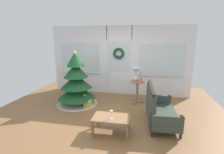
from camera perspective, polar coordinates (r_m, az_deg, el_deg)
name	(u,v)px	position (r m, az deg, el deg)	size (l,w,h in m)	color
ground_plane	(106,117)	(4.78, -1.98, -13.23)	(6.76, 6.76, 0.00)	brown
back_wall_with_door	(119,60)	(6.38, 2.36, 5.58)	(5.20, 0.19, 2.55)	white
christmas_tree	(76,84)	(5.57, -11.89, -2.33)	(1.32, 1.32, 1.77)	#4C331E
settee_sofa	(158,109)	(4.46, 15.21, -10.42)	(0.81, 1.44, 0.96)	black
side_table	(137,88)	(5.64, 8.50, -3.57)	(0.50, 0.48, 0.73)	#8E6642
table_lamp	(136,73)	(5.56, 8.08, 1.51)	(0.28, 0.28, 0.44)	silver
flower_vase	(141,78)	(5.49, 9.62, -0.49)	(0.11, 0.10, 0.35)	tan
coffee_table	(112,119)	(3.93, -0.16, -14.04)	(0.85, 0.54, 0.38)	#8E6642
wine_glass	(111,113)	(3.77, -0.25, -11.93)	(0.08, 0.08, 0.20)	silver
gift_box	(88,104)	(5.40, -8.11, -8.85)	(0.23, 0.21, 0.23)	#D8C64C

